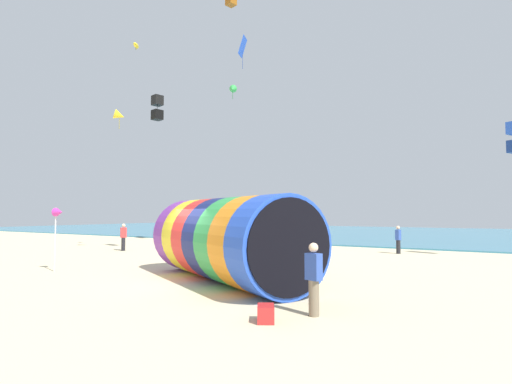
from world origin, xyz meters
TOP-DOWN VIEW (x-y plane):
  - ground_plane at (0.00, 0.00)m, footprint 120.00×120.00m
  - sea at (0.00, 36.95)m, footprint 120.00×40.00m
  - giant_inflatable_tube at (1.27, 0.86)m, footprint 8.04×6.11m
  - kite_handler at (5.66, -1.88)m, footprint 0.41×0.32m
  - kite_green_delta at (-6.29, 12.20)m, footprint 0.79×0.86m
  - kite_blue_diamond at (-7.63, 15.52)m, footprint 0.78×1.15m
  - kite_black_box at (-8.41, 7.11)m, footprint 0.68×0.68m
  - kite_yellow_parafoil at (-9.47, 6.30)m, footprint 0.70×0.82m
  - kite_yellow_delta at (-10.58, 6.06)m, footprint 0.95×0.98m
  - bystander_near_water at (4.35, 13.75)m, footprint 0.29×0.40m
  - bystander_mid_beach at (-10.76, 6.69)m, footprint 0.38×0.42m
  - beach_flag at (-5.87, -0.78)m, footprint 0.47×0.36m
  - cooler_box at (4.97, -2.88)m, footprint 0.57×0.63m

SIDE VIEW (x-z plane):
  - ground_plane at x=0.00m, z-range 0.00..0.00m
  - sea at x=0.00m, z-range 0.00..0.10m
  - cooler_box at x=4.97m, z-range 0.00..0.36m
  - bystander_near_water at x=4.35m, z-range 0.01..1.63m
  - kite_handler at x=5.66m, z-range 0.02..1.69m
  - bystander_mid_beach at x=-10.76m, z-range 0.02..1.71m
  - giant_inflatable_tube at x=1.27m, z-range 0.00..2.89m
  - beach_flag at x=-5.87m, z-range 1.00..3.57m
  - kite_yellow_delta at x=-10.58m, z-range 7.79..9.01m
  - kite_black_box at x=-8.41m, z-range 8.02..9.63m
  - kite_green_delta at x=-6.29m, z-range 10.49..11.57m
  - kite_yellow_parafoil at x=-9.47m, z-range 12.47..12.89m
  - kite_blue_diamond at x=-7.63m, z-range 14.27..16.83m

